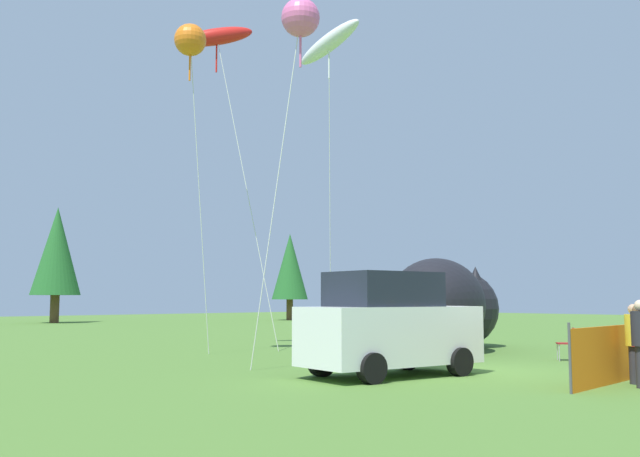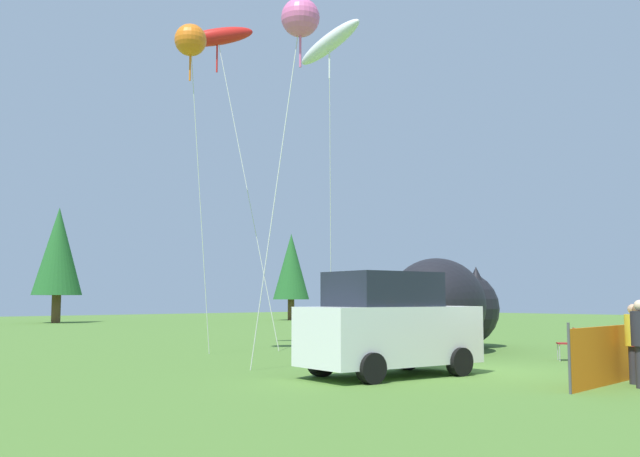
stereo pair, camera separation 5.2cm
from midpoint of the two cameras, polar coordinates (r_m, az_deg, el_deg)
ground_plane at (r=17.54m, az=12.13°, el=-11.13°), size 120.00×120.00×0.00m
parked_car at (r=16.10m, az=5.61°, el=-7.75°), size 4.31×2.36×2.31m
folding_chair at (r=21.18m, az=19.41°, el=-8.47°), size 0.67×0.67×0.91m
inflatable_cat at (r=24.16m, az=10.04°, el=-6.31°), size 6.70×4.68×3.01m
safety_fence at (r=17.06m, az=23.88°, el=-8.96°), size 6.79×0.65×1.28m
spectator_in_black_shirt at (r=15.92m, az=24.09°, el=-8.20°), size 0.35×0.35×1.60m
spectator_in_grey_shirt at (r=15.95m, az=23.92°, el=-8.17°), size 0.35×0.35×1.61m
kite_red_lizard at (r=26.48m, az=-8.15°, el=14.86°), size 2.71×3.19×11.64m
kite_white_ghost at (r=26.22m, az=0.82°, el=14.56°), size 1.49×3.24×11.48m
kite_orange_flower at (r=23.28m, az=-10.25°, el=14.54°), size 1.58×1.00×10.24m
kite_pink_octopus at (r=18.96m, az=-1.51°, el=16.44°), size 1.49×1.19×9.36m
horizon_tree_east at (r=53.89m, az=-20.19°, el=-1.74°), size 3.44×3.44×8.20m
horizon_tree_west at (r=56.89m, az=-2.29°, el=-3.08°), size 2.88×2.88×6.88m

